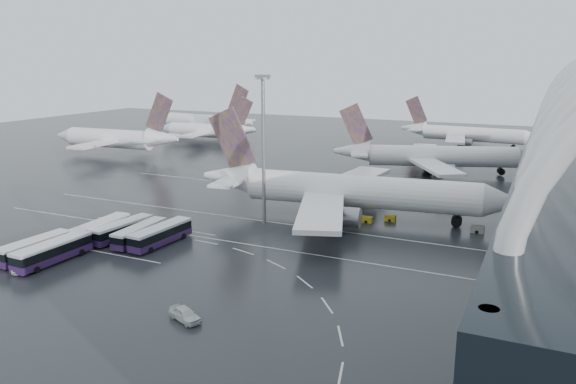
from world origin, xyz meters
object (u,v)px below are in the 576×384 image
at_px(jet_remote_west, 118,139).
at_px(van_curve_b, 185,314).
at_px(bus_row_near_b, 122,230).
at_px(gse_cart_belly_a, 390,218).
at_px(floodlight_mast, 263,132).
at_px(airliner_gate_c, 465,134).
at_px(bus_row_near_a, 100,229).
at_px(bus_row_far_b, 53,251).
at_px(gse_cart_belly_c, 367,219).
at_px(bus_row_near_c, 140,233).
at_px(gse_cart_belly_d, 477,229).
at_px(jet_remote_far, 205,122).
at_px(airliner_main, 344,191).
at_px(van_curve_a, 21,266).
at_px(bus_row_near_d, 161,234).
at_px(jet_remote_mid, 209,131).
at_px(bus_row_far_a, 34,248).
at_px(airliner_gate_b, 432,157).

bearing_deg(jet_remote_west, van_curve_b, 131.00).
distance_m(bus_row_near_b, gse_cart_belly_a, 51.40).
bearing_deg(floodlight_mast, airliner_gate_c, 80.01).
distance_m(airliner_gate_c, bus_row_near_a, 147.58).
distance_m(airliner_gate_c, gse_cart_belly_a, 107.83).
bearing_deg(bus_row_far_b, bus_row_near_a, 10.13).
height_order(airliner_gate_c, gse_cart_belly_a, airliner_gate_c).
distance_m(bus_row_near_a, gse_cart_belly_c, 50.40).
height_order(floodlight_mast, gse_cart_belly_a, floodlight_mast).
distance_m(bus_row_near_c, gse_cart_belly_d, 61.58).
bearing_deg(jet_remote_far, airliner_gate_c, -163.89).
xyz_separation_m(airliner_main, van_curve_b, (-2.12, -52.30, -4.61)).
xyz_separation_m(bus_row_near_b, bus_row_far_b, (-1.72, -14.11, 0.13)).
bearing_deg(bus_row_far_b, van_curve_b, -102.78).
distance_m(bus_row_far_b, van_curve_a, 5.13).
bearing_deg(bus_row_near_d, airliner_main, -34.30).
bearing_deg(bus_row_near_c, jet_remote_west, 41.62).
relative_size(jet_remote_west, bus_row_near_a, 3.65).
height_order(airliner_gate_c, jet_remote_west, jet_remote_west).
xyz_separation_m(airliner_main, jet_remote_mid, (-82.23, 76.66, -0.78)).
distance_m(jet_remote_far, gse_cart_belly_c, 137.75).
bearing_deg(jet_remote_west, bus_row_far_a, 120.13).
bearing_deg(airliner_main, jet_remote_west, 150.12).
bearing_deg(jet_remote_west, floodlight_mast, 144.24).
relative_size(bus_row_near_c, gse_cart_belly_a, 6.00).
bearing_deg(bus_row_far_a, airliner_gate_b, -21.08).
xyz_separation_m(airliner_gate_b, van_curve_a, (-41.85, -101.43, -4.17)).
bearing_deg(gse_cart_belly_a, van_curve_a, -131.16).
height_order(bus_row_near_b, gse_cart_belly_c, bus_row_near_b).
bearing_deg(jet_remote_mid, jet_remote_far, -57.70).
bearing_deg(van_curve_b, airliner_gate_b, 17.29).
distance_m(jet_remote_far, bus_row_near_b, 138.68).
xyz_separation_m(bus_row_near_b, gse_cart_belly_a, (40.55, 31.55, -1.16)).
relative_size(bus_row_near_b, bus_row_far_b, 0.94).
bearing_deg(gse_cart_belly_c, van_curve_a, -130.19).
height_order(airliner_main, van_curve_a, airliner_main).
bearing_deg(gse_cart_belly_a, gse_cart_belly_d, -2.27).
height_order(airliner_main, airliner_gate_c, airliner_main).
relative_size(airliner_main, floodlight_mast, 2.25).
relative_size(van_curve_a, gse_cart_belly_c, 2.49).
relative_size(jet_remote_mid, bus_row_near_d, 3.06).
height_order(airliner_main, bus_row_near_b, airliner_main).
relative_size(airliner_gate_b, jet_remote_far, 1.09).
bearing_deg(airliner_gate_c, bus_row_near_d, -98.84).
bearing_deg(van_curve_a, gse_cart_belly_a, 1.89).
xyz_separation_m(bus_row_near_c, bus_row_far_a, (-10.21, -13.59, 0.05)).
bearing_deg(floodlight_mast, gse_cart_belly_c, 26.52).
height_order(bus_row_near_c, van_curve_a, bus_row_near_c).
bearing_deg(van_curve_a, jet_remote_far, 65.89).
distance_m(bus_row_far_b, gse_cart_belly_a, 62.24).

